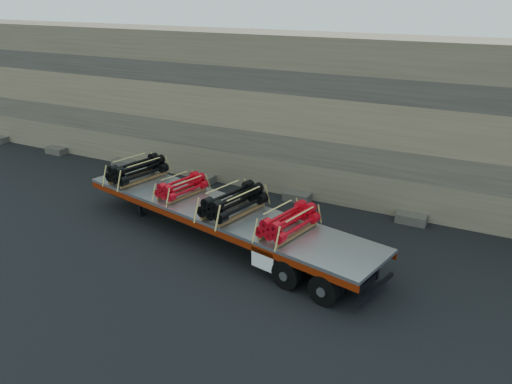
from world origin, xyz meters
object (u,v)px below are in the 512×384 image
trailer (221,224)px  bundle_midrear (233,202)px  bundle_rear (288,222)px  bundle_midfront (182,187)px  bundle_front (138,170)px

trailer → bundle_midrear: 1.24m
bundle_midrear → bundle_rear: size_ratio=1.12×
bundle_midrear → bundle_midfront: bearing=180.0°
trailer → bundle_rear: bearing=0.0°
bundle_front → bundle_midrear: bundle_midrear is taller
bundle_front → bundle_rear: size_ratio=1.09×
bundle_midrear → bundle_rear: bearing=0.0°
bundle_front → bundle_midfront: size_ratio=1.23×
bundle_midfront → bundle_midrear: bearing=0.0°
trailer → bundle_midrear: bearing=0.0°
trailer → bundle_front: 4.91m
bundle_front → bundle_midfront: bundle_front is taller
bundle_midfront → bundle_midrear: 2.70m
trailer → bundle_rear: bundle_rear is taller
trailer → bundle_midrear: (0.61, -0.13, 1.07)m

